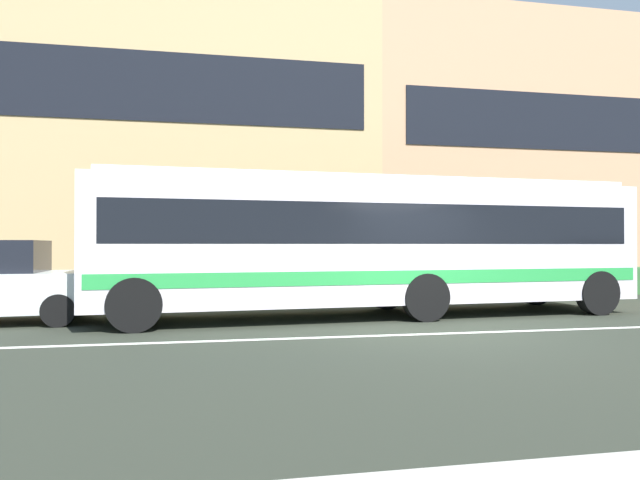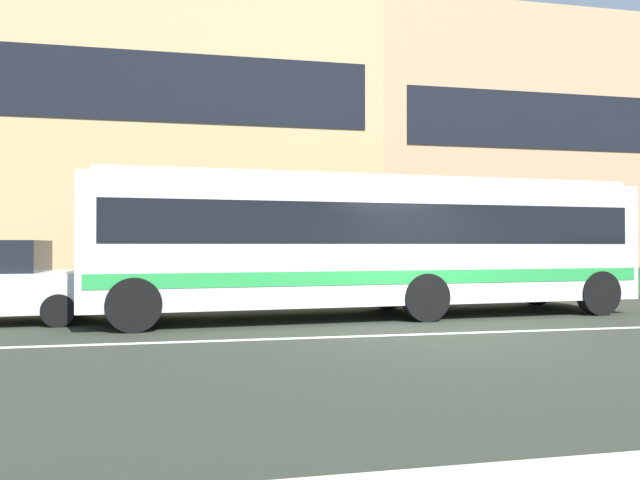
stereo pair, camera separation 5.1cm
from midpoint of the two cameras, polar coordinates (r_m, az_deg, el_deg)
ground_plane at (r=10.27m, az=12.92°, el=-9.41°), size 160.00×160.00×0.00m
lane_centre_line at (r=10.27m, az=12.92°, el=-9.38°), size 60.00×0.16×0.01m
hedge_row_far at (r=17.37m, az=11.75°, el=-4.37°), size 19.25×1.10×0.84m
apartment_block_left at (r=24.64m, az=-17.41°, el=10.17°), size 18.16×8.21×12.31m
apartment_block_right at (r=30.31m, az=25.99°, el=7.24°), size 23.45×8.21×11.32m
transit_bus at (r=12.46m, az=5.59°, el=-0.06°), size 12.16×3.21×3.05m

